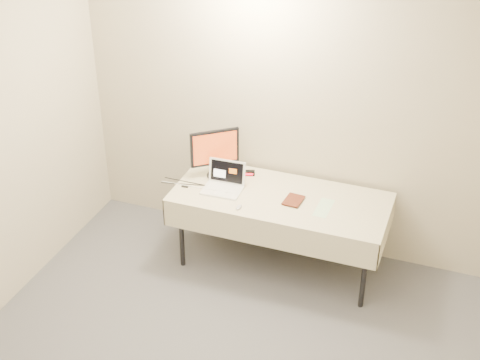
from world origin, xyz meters
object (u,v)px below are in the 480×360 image
(table, at_px, (280,203))
(book, at_px, (286,190))
(monitor, at_px, (215,150))
(laptop, at_px, (224,183))

(table, bearing_deg, book, -32.39)
(table, relative_size, monitor, 4.08)
(laptop, distance_m, book, 0.56)
(laptop, relative_size, book, 1.72)
(laptop, relative_size, monitor, 0.75)
(table, distance_m, laptop, 0.52)
(monitor, bearing_deg, laptop, -86.70)
(table, distance_m, monitor, 0.75)
(laptop, bearing_deg, table, 2.71)
(book, bearing_deg, monitor, 171.57)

